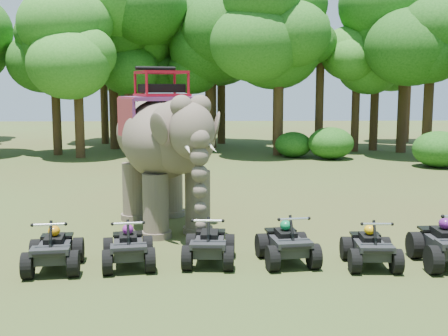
{
  "coord_description": "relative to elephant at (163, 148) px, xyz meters",
  "views": [
    {
      "loc": [
        -0.52,
        -14.02,
        4.09
      ],
      "look_at": [
        0.0,
        1.2,
        1.9
      ],
      "focal_mm": 45.0,
      "sensor_mm": 36.0,
      "label": 1
    }
  ],
  "objects": [
    {
      "name": "tree_27",
      "position": [
        -6.09,
        16.56,
        1.79
      ],
      "size": [
        5.79,
        5.79,
        8.27
      ],
      "primitive_type": null,
      "color": "#195114",
      "rests_on": "ground"
    },
    {
      "name": "tree_39",
      "position": [
        -7.78,
        18.03,
        1.49
      ],
      "size": [
        5.36,
        5.36,
        7.66
      ],
      "primitive_type": null,
      "color": "#195114",
      "rests_on": "ground"
    },
    {
      "name": "atv_5",
      "position": [
        6.8,
        -4.0,
        -1.67
      ],
      "size": [
        1.35,
        1.83,
        1.34
      ],
      "primitive_type": null,
      "rotation": [
        0.0,
        0.0,
        -0.01
      ],
      "color": "black",
      "rests_on": "ground"
    },
    {
      "name": "atv_2",
      "position": [
        1.31,
        -3.66,
        -1.75
      ],
      "size": [
        1.27,
        1.67,
        1.18
      ],
      "primitive_type": null,
      "rotation": [
        0.0,
        0.0,
        -0.07
      ],
      "color": "black",
      "rests_on": "ground"
    },
    {
      "name": "atv_1",
      "position": [
        -0.56,
        -3.81,
        -1.75
      ],
      "size": [
        1.38,
        1.74,
        1.18
      ],
      "primitive_type": null,
      "rotation": [
        0.0,
        0.0,
        0.15
      ],
      "color": "black",
      "rests_on": "ground"
    },
    {
      "name": "tree_1",
      "position": [
        5.66,
        17.46,
        2.53
      ],
      "size": [
        6.82,
        6.82,
        9.74
      ],
      "primitive_type": null,
      "color": "#195114",
      "rests_on": "ground"
    },
    {
      "name": "tree_28",
      "position": [
        -3.07,
        21.47,
        1.6
      ],
      "size": [
        5.52,
        5.52,
        7.89
      ],
      "primitive_type": null,
      "color": "#195114",
      "rests_on": "ground"
    },
    {
      "name": "ground",
      "position": [
        1.74,
        -2.36,
        -2.34
      ],
      "size": [
        110.0,
        110.0,
        0.0
      ],
      "primitive_type": "plane",
      "color": "#47381E",
      "rests_on": "ground"
    },
    {
      "name": "tree_40",
      "position": [
        12.26,
        19.95,
        1.68
      ],
      "size": [
        5.63,
        5.63,
        8.04
      ],
      "primitive_type": null,
      "color": "#195114",
      "rests_on": "ground"
    },
    {
      "name": "tree_35",
      "position": [
        6.41,
        24.09,
        2.27
      ],
      "size": [
        6.46,
        6.46,
        9.22
      ],
      "primitive_type": null,
      "color": "#195114",
      "rests_on": "ground"
    },
    {
      "name": "tree_2",
      "position": [
        10.86,
        19.37,
        1.18
      ],
      "size": [
        4.92,
        4.92,
        7.03
      ],
      "primitive_type": null,
      "color": "#195114",
      "rests_on": "ground"
    },
    {
      "name": "atv_4",
      "position": [
        5.02,
        -3.99,
        -1.76
      ],
      "size": [
        1.22,
        1.62,
        1.16
      ],
      "primitive_type": null,
      "rotation": [
        0.0,
        0.0,
        -0.05
      ],
      "color": "black",
      "rests_on": "ground"
    },
    {
      "name": "tree_34",
      "position": [
        8.5,
        19.22,
        1.34
      ],
      "size": [
        5.15,
        5.15,
        7.36
      ],
      "primitive_type": null,
      "color": "#195114",
      "rests_on": "ground"
    },
    {
      "name": "tree_33",
      "position": [
        -4.84,
        21.34,
        2.95
      ],
      "size": [
        7.41,
        7.41,
        10.58
      ],
      "primitive_type": null,
      "color": "#195114",
      "rests_on": "ground"
    },
    {
      "name": "atv_0",
      "position": [
        -2.2,
        -4.01,
        -1.73
      ],
      "size": [
        1.39,
        1.77,
        1.22
      ],
      "primitive_type": null,
      "rotation": [
        0.0,
        0.0,
        0.12
      ],
      "color": "black",
      "rests_on": "ground"
    },
    {
      "name": "tree_42",
      "position": [
        -6.11,
        24.99,
        1.86
      ],
      "size": [
        5.88,
        5.88,
        8.4
      ],
      "primitive_type": null,
      "color": "#195114",
      "rests_on": "ground"
    },
    {
      "name": "atv_3",
      "position": [
        3.13,
        -3.67,
        -1.73
      ],
      "size": [
        1.4,
        1.79,
        1.22
      ],
      "primitive_type": null,
      "rotation": [
        0.0,
        0.0,
        0.13
      ],
      "color": "black",
      "rests_on": "ground"
    },
    {
      "name": "tree_38",
      "position": [
        -3.71,
        27.5,
        2.84
      ],
      "size": [
        7.26,
        7.26,
        10.37
      ],
      "primitive_type": null,
      "color": "#195114",
      "rests_on": "ground"
    },
    {
      "name": "tree_0",
      "position": [
        1.74,
        21.95,
        1.53
      ],
      "size": [
        5.42,
        5.42,
        7.74
      ],
      "primitive_type": null,
      "color": "#195114",
      "rests_on": "ground"
    },
    {
      "name": "tree_30",
      "position": [
        1.53,
        21.18,
        2.62
      ],
      "size": [
        6.94,
        6.94,
        9.92
      ],
      "primitive_type": null,
      "color": "#195114",
      "rests_on": "ground"
    },
    {
      "name": "tree_32",
      "position": [
        -3.67,
        20.21,
        2.66
      ],
      "size": [
        7.01,
        7.01,
        10.01
      ],
      "primitive_type": null,
      "color": "#195114",
      "rests_on": "ground"
    },
    {
      "name": "tree_36",
      "position": [
        -5.62,
        27.37,
        1.19
      ],
      "size": [
        4.94,
        4.94,
        7.05
      ],
      "primitive_type": null,
      "color": "#195114",
      "rests_on": "ground"
    },
    {
      "name": "tree_3",
      "position": [
        14.26,
        16.11,
        2.24
      ],
      "size": [
        6.41,
        6.41,
        9.15
      ],
      "primitive_type": null,
      "color": "#195114",
      "rests_on": "ground"
    },
    {
      "name": "tree_29",
      "position": [
        2.42,
        24.76,
        2.55
      ],
      "size": [
        6.85,
        6.85,
        9.78
      ],
      "primitive_type": null,
      "color": "#195114",
      "rests_on": "ground"
    },
    {
      "name": "tree_31",
      "position": [
        16.27,
        25.15,
        1.57
      ],
      "size": [
        5.47,
        5.47,
        7.81
      ],
      "primitive_type": null,
      "color": "#195114",
      "rests_on": "ground"
    },
    {
      "name": "elephant",
      "position": [
        0.0,
        0.0,
        0.0
      ],
      "size": [
        4.34,
        6.08,
        4.68
      ],
      "primitive_type": null,
      "rotation": [
        0.0,
        0.0,
        0.38
      ],
      "color": "brown",
      "rests_on": "ground"
    },
    {
      "name": "tree_43",
      "position": [
        13.66,
        18.65,
        3.09
      ],
      "size": [
        7.6,
        7.6,
        10.86
      ],
      "primitive_type": null,
      "color": "#195114",
      "rests_on": "ground"
    }
  ]
}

